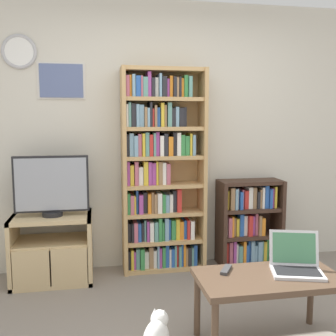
{
  "coord_description": "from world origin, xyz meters",
  "views": [
    {
      "loc": [
        -0.68,
        -2.02,
        1.48
      ],
      "look_at": [
        -0.13,
        1.0,
        1.09
      ],
      "focal_mm": 42.0,
      "sensor_mm": 36.0,
      "label": 1
    }
  ],
  "objects_px": {
    "bookshelf_tall": "(160,173)",
    "bookshelf_short": "(247,222)",
    "remote_near_laptop": "(226,270)",
    "television": "(52,186)",
    "laptop": "(296,262)",
    "coffee_table": "(269,284)",
    "tv_stand": "(52,248)"
  },
  "relations": [
    {
      "from": "bookshelf_tall",
      "to": "bookshelf_short",
      "type": "xyz_separation_m",
      "value": [
        0.9,
        -0.01,
        -0.53
      ]
    },
    {
      "from": "television",
      "to": "laptop",
      "type": "relative_size",
      "value": 1.68
    },
    {
      "from": "bookshelf_tall",
      "to": "tv_stand",
      "type": "bearing_deg",
      "value": -172.78
    },
    {
      "from": "tv_stand",
      "to": "bookshelf_short",
      "type": "bearing_deg",
      "value": 3.64
    },
    {
      "from": "tv_stand",
      "to": "bookshelf_tall",
      "type": "xyz_separation_m",
      "value": [
        1.01,
        0.13,
        0.65
      ]
    },
    {
      "from": "tv_stand",
      "to": "coffee_table",
      "type": "relative_size",
      "value": 0.76
    },
    {
      "from": "television",
      "to": "coffee_table",
      "type": "distance_m",
      "value": 2.02
    },
    {
      "from": "television",
      "to": "coffee_table",
      "type": "xyz_separation_m",
      "value": [
        1.47,
        -1.3,
        -0.47
      ]
    },
    {
      "from": "television",
      "to": "laptop",
      "type": "distance_m",
      "value": 2.12
    },
    {
      "from": "television",
      "to": "coffee_table",
      "type": "height_order",
      "value": "television"
    },
    {
      "from": "bookshelf_tall",
      "to": "remote_near_laptop",
      "type": "xyz_separation_m",
      "value": [
        0.23,
        -1.32,
        -0.47
      ]
    },
    {
      "from": "bookshelf_tall",
      "to": "laptop",
      "type": "xyz_separation_m",
      "value": [
        0.68,
        -1.4,
        -0.42
      ]
    },
    {
      "from": "television",
      "to": "bookshelf_short",
      "type": "bearing_deg",
      "value": 4.06
    },
    {
      "from": "tv_stand",
      "to": "bookshelf_tall",
      "type": "relative_size",
      "value": 0.36
    },
    {
      "from": "tv_stand",
      "to": "television",
      "type": "relative_size",
      "value": 1.09
    },
    {
      "from": "television",
      "to": "bookshelf_short",
      "type": "xyz_separation_m",
      "value": [
        1.89,
        0.13,
        -0.46
      ]
    },
    {
      "from": "bookshelf_tall",
      "to": "bookshelf_short",
      "type": "distance_m",
      "value": 1.04
    },
    {
      "from": "television",
      "to": "bookshelf_short",
      "type": "height_order",
      "value": "television"
    },
    {
      "from": "remote_near_laptop",
      "to": "television",
      "type": "bearing_deg",
      "value": 167.56
    },
    {
      "from": "television",
      "to": "remote_near_laptop",
      "type": "bearing_deg",
      "value": -43.97
    },
    {
      "from": "tv_stand",
      "to": "bookshelf_short",
      "type": "distance_m",
      "value": 1.91
    },
    {
      "from": "bookshelf_short",
      "to": "bookshelf_tall",
      "type": "bearing_deg",
      "value": 179.58
    },
    {
      "from": "bookshelf_short",
      "to": "laptop",
      "type": "height_order",
      "value": "bookshelf_short"
    },
    {
      "from": "coffee_table",
      "to": "tv_stand",
      "type": "bearing_deg",
      "value": 138.45
    },
    {
      "from": "bookshelf_tall",
      "to": "coffee_table",
      "type": "height_order",
      "value": "bookshelf_tall"
    },
    {
      "from": "bookshelf_short",
      "to": "remote_near_laptop",
      "type": "height_order",
      "value": "bookshelf_short"
    },
    {
      "from": "bookshelf_tall",
      "to": "laptop",
      "type": "height_order",
      "value": "bookshelf_tall"
    },
    {
      "from": "television",
      "to": "bookshelf_tall",
      "type": "xyz_separation_m",
      "value": [
        0.99,
        0.14,
        0.07
      ]
    },
    {
      "from": "tv_stand",
      "to": "coffee_table",
      "type": "height_order",
      "value": "tv_stand"
    },
    {
      "from": "bookshelf_short",
      "to": "coffee_table",
      "type": "bearing_deg",
      "value": -106.46
    },
    {
      "from": "television",
      "to": "remote_near_laptop",
      "type": "distance_m",
      "value": 1.74
    },
    {
      "from": "laptop",
      "to": "bookshelf_tall",
      "type": "bearing_deg",
      "value": 132.28
    }
  ]
}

